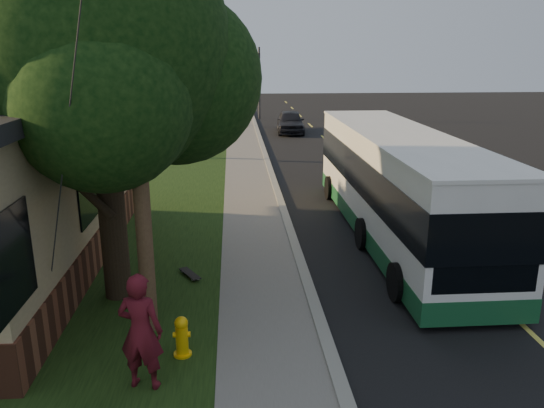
{
  "coord_description": "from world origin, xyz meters",
  "views": [
    {
      "loc": [
        -1.64,
        -8.32,
        5.22
      ],
      "look_at": [
        -0.69,
        4.49,
        1.5
      ],
      "focal_mm": 35.0,
      "sensor_mm": 36.0,
      "label": 1
    }
  ],
  "objects_px": {
    "fire_hydrant": "(182,336)",
    "distant_car": "(290,122)",
    "bare_tree_near": "(194,116)",
    "bare_tree_far": "(213,98)",
    "leafy_tree": "(101,54)",
    "transit_bus": "(397,182)",
    "skateboard_main": "(190,274)",
    "skateboarder": "(141,331)",
    "utility_pole": "(133,87)",
    "traffic_signal": "(259,78)"
  },
  "relations": [
    {
      "from": "bare_tree_near",
      "to": "skateboarder",
      "type": "distance_m",
      "value": 18.89
    },
    {
      "from": "utility_pole",
      "to": "bare_tree_far",
      "type": "height_order",
      "value": "utility_pole"
    },
    {
      "from": "bare_tree_near",
      "to": "traffic_signal",
      "type": "relative_size",
      "value": 0.78
    },
    {
      "from": "leafy_tree",
      "to": "skateboarder",
      "type": "distance_m",
      "value": 5.51
    },
    {
      "from": "bare_tree_near",
      "to": "distant_car",
      "type": "height_order",
      "value": "bare_tree_near"
    },
    {
      "from": "fire_hydrant",
      "to": "skateboard_main",
      "type": "distance_m",
      "value": 3.43
    },
    {
      "from": "skateboarder",
      "to": "skateboard_main",
      "type": "xyz_separation_m",
      "value": [
        0.4,
        4.26,
        -0.91
      ]
    },
    {
      "from": "fire_hydrant",
      "to": "distant_car",
      "type": "bearing_deg",
      "value": 79.82
    },
    {
      "from": "bare_tree_far",
      "to": "skateboarder",
      "type": "distance_m",
      "value": 30.87
    },
    {
      "from": "fire_hydrant",
      "to": "bare_tree_near",
      "type": "height_order",
      "value": "bare_tree_near"
    },
    {
      "from": "bare_tree_far",
      "to": "distant_car",
      "type": "distance_m",
      "value": 6.37
    },
    {
      "from": "skateboarder",
      "to": "skateboard_main",
      "type": "height_order",
      "value": "skateboarder"
    },
    {
      "from": "bare_tree_near",
      "to": "bare_tree_far",
      "type": "bearing_deg",
      "value": 87.61
    },
    {
      "from": "utility_pole",
      "to": "distant_car",
      "type": "bearing_deg",
      "value": 77.9
    },
    {
      "from": "leafy_tree",
      "to": "transit_bus",
      "type": "distance_m",
      "value": 8.69
    },
    {
      "from": "leafy_tree",
      "to": "skateboarder",
      "type": "height_order",
      "value": "leafy_tree"
    },
    {
      "from": "bare_tree_near",
      "to": "transit_bus",
      "type": "bearing_deg",
      "value": -61.5
    },
    {
      "from": "fire_hydrant",
      "to": "bare_tree_near",
      "type": "distance_m",
      "value": 18.1
    },
    {
      "from": "fire_hydrant",
      "to": "skateboarder",
      "type": "xyz_separation_m",
      "value": [
        -0.53,
        -0.85,
        0.61
      ]
    },
    {
      "from": "leafy_tree",
      "to": "bare_tree_far",
      "type": "height_order",
      "value": "leafy_tree"
    },
    {
      "from": "traffic_signal",
      "to": "distant_car",
      "type": "distance_m",
      "value": 8.08
    },
    {
      "from": "traffic_signal",
      "to": "skateboarder",
      "type": "xyz_separation_m",
      "value": [
        -3.63,
        -34.85,
        -2.13
      ]
    },
    {
      "from": "bare_tree_near",
      "to": "traffic_signal",
      "type": "height_order",
      "value": "traffic_signal"
    },
    {
      "from": "fire_hydrant",
      "to": "bare_tree_far",
      "type": "relative_size",
      "value": 0.18
    },
    {
      "from": "fire_hydrant",
      "to": "distant_car",
      "type": "height_order",
      "value": "distant_car"
    },
    {
      "from": "fire_hydrant",
      "to": "skateboard_main",
      "type": "bearing_deg",
      "value": 92.11
    },
    {
      "from": "leafy_tree",
      "to": "skateboard_main",
      "type": "xyz_separation_m",
      "value": [
        1.45,
        0.76,
        -5.04
      ]
    },
    {
      "from": "skateboarder",
      "to": "transit_bus",
      "type": "bearing_deg",
      "value": -119.78
    },
    {
      "from": "bare_tree_far",
      "to": "transit_bus",
      "type": "distance_m",
      "value": 24.72
    },
    {
      "from": "utility_pole",
      "to": "skateboard_main",
      "type": "height_order",
      "value": "utility_pole"
    },
    {
      "from": "bare_tree_near",
      "to": "skateboarder",
      "type": "bearing_deg",
      "value": -88.87
    },
    {
      "from": "traffic_signal",
      "to": "transit_bus",
      "type": "xyz_separation_m",
      "value": [
        2.5,
        -27.98,
        -1.55
      ]
    },
    {
      "from": "utility_pole",
      "to": "transit_bus",
      "type": "height_order",
      "value": "utility_pole"
    },
    {
      "from": "bare_tree_near",
      "to": "skateboarder",
      "type": "xyz_separation_m",
      "value": [
        0.37,
        -18.85,
        -1.11
      ]
    },
    {
      "from": "utility_pole",
      "to": "traffic_signal",
      "type": "bearing_deg",
      "value": 83.42
    },
    {
      "from": "transit_bus",
      "to": "skateboarder",
      "type": "xyz_separation_m",
      "value": [
        -6.13,
        -6.87,
        -0.58
      ]
    },
    {
      "from": "transit_bus",
      "to": "skateboarder",
      "type": "bearing_deg",
      "value": -131.73
    },
    {
      "from": "bare_tree_near",
      "to": "skateboard_main",
      "type": "xyz_separation_m",
      "value": [
        0.77,
        -14.59,
        -2.02
      ]
    },
    {
      "from": "fire_hydrant",
      "to": "distant_car",
      "type": "distance_m",
      "value": 26.9
    },
    {
      "from": "traffic_signal",
      "to": "bare_tree_near",
      "type": "bearing_deg",
      "value": -104.04
    },
    {
      "from": "bare_tree_near",
      "to": "skateboarder",
      "type": "height_order",
      "value": "bare_tree_near"
    },
    {
      "from": "transit_bus",
      "to": "utility_pole",
      "type": "bearing_deg",
      "value": -141.43
    },
    {
      "from": "leafy_tree",
      "to": "transit_bus",
      "type": "xyz_separation_m",
      "value": [
        7.17,
        3.38,
        -3.55
      ]
    },
    {
      "from": "skateboarder",
      "to": "bare_tree_far",
      "type": "bearing_deg",
      "value": -78.28
    },
    {
      "from": "utility_pole",
      "to": "transit_bus",
      "type": "distance_m",
      "value": 8.61
    },
    {
      "from": "utility_pole",
      "to": "transit_bus",
      "type": "relative_size",
      "value": 0.81
    },
    {
      "from": "skateboard_main",
      "to": "bare_tree_near",
      "type": "bearing_deg",
      "value": 93.04
    },
    {
      "from": "utility_pole",
      "to": "skateboard_main",
      "type": "relative_size",
      "value": 11.07
    },
    {
      "from": "traffic_signal",
      "to": "skateboard_main",
      "type": "bearing_deg",
      "value": -96.02
    },
    {
      "from": "fire_hydrant",
      "to": "transit_bus",
      "type": "bearing_deg",
      "value": 47.07
    }
  ]
}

